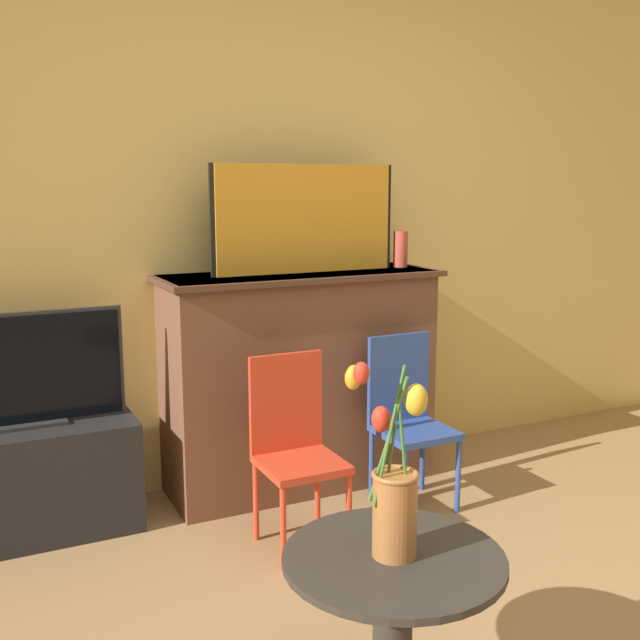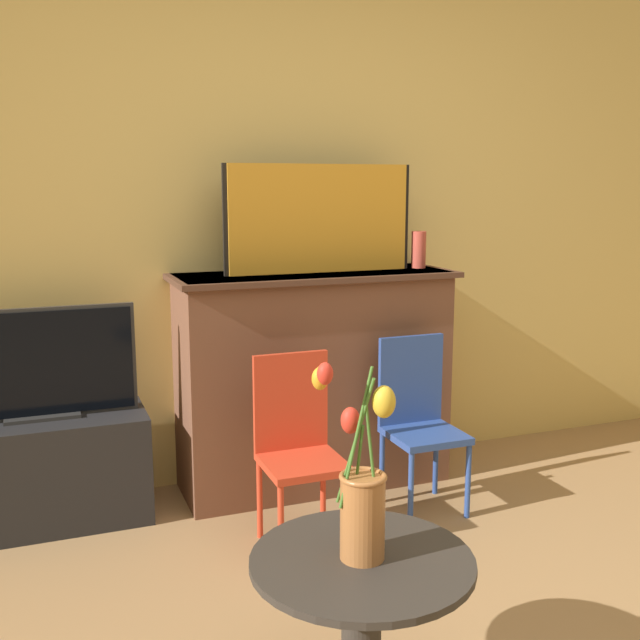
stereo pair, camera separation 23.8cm
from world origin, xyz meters
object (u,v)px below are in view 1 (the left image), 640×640
at_px(tv_monitor, 24,371).
at_px(vase_tulips, 393,489).
at_px(painting, 305,219).
at_px(chair_red, 294,441).
at_px(chair_blue, 407,412).

bearing_deg(tv_monitor, vase_tulips, -65.61).
bearing_deg(painting, chair_red, -119.39).
relative_size(tv_monitor, vase_tulips, 1.50).
bearing_deg(painting, vase_tulips, -107.64).
height_order(painting, tv_monitor, painting).
xyz_separation_m(chair_red, chair_blue, (0.61, 0.13, 0.00)).
bearing_deg(chair_red, tv_monitor, 150.28).
xyz_separation_m(tv_monitor, chair_blue, (1.56, -0.41, -0.27)).
bearing_deg(vase_tulips, chair_blue, 55.65).
relative_size(chair_red, vase_tulips, 1.47).
bearing_deg(chair_red, chair_blue, 11.93).
xyz_separation_m(painting, chair_red, (-0.30, -0.54, -0.85)).
relative_size(painting, chair_red, 1.19).
xyz_separation_m(tv_monitor, chair_red, (0.94, -0.54, -0.27)).
distance_m(tv_monitor, vase_tulips, 1.77).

